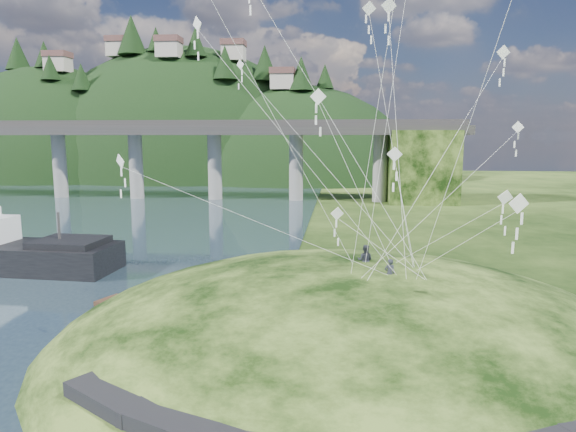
# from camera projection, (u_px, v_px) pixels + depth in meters

# --- Properties ---
(ground) EXTENTS (320.00, 320.00, 0.00)m
(ground) POSITION_uv_depth(u_px,v_px,m) (203.00, 359.00, 27.79)
(ground) COLOR black
(ground) RESTS_ON ground
(grass_hill) EXTENTS (36.00, 32.00, 13.00)m
(grass_hill) POSITION_uv_depth(u_px,v_px,m) (351.00, 375.00, 29.18)
(grass_hill) COLOR black
(grass_hill) RESTS_ON ground
(bridge) EXTENTS (160.00, 11.00, 15.00)m
(bridge) POSITION_uv_depth(u_px,v_px,m) (163.00, 148.00, 97.82)
(bridge) COLOR #2D2B2B
(bridge) RESTS_ON ground
(far_ridge) EXTENTS (153.00, 70.00, 94.50)m
(far_ridge) POSITION_uv_depth(u_px,v_px,m) (169.00, 202.00, 153.39)
(far_ridge) COLOR black
(far_ridge) RESTS_ON ground
(wooden_dock) EXTENTS (13.26, 7.03, 0.96)m
(wooden_dock) POSITION_uv_depth(u_px,v_px,m) (179.00, 315.00, 33.44)
(wooden_dock) COLOR #331E15
(wooden_dock) RESTS_ON ground
(kite_flyers) EXTENTS (1.97, 3.23, 1.86)m
(kite_flyers) POSITION_uv_depth(u_px,v_px,m) (371.00, 248.00, 28.40)
(kite_flyers) COLOR #262832
(kite_flyers) RESTS_ON ground
(kite_swarm) EXTENTS (21.57, 17.31, 21.26)m
(kite_swarm) POSITION_uv_depth(u_px,v_px,m) (369.00, 50.00, 26.42)
(kite_swarm) COLOR white
(kite_swarm) RESTS_ON ground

